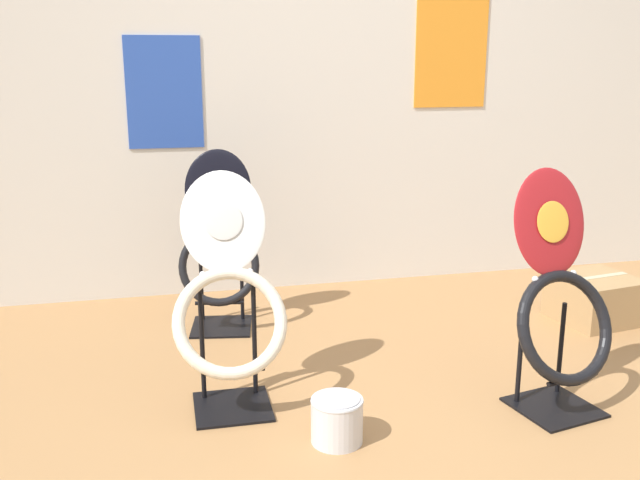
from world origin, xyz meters
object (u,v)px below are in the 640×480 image
toilet_seat_display_white_plain (229,307)px  toilet_seat_display_crimson_swirl (560,303)px  storage_box (595,298)px  toilet_seat_display_jazz_black (219,245)px  paint_can (337,418)px

toilet_seat_display_white_plain → toilet_seat_display_crimson_swirl: (1.15, -0.28, 0.02)m
toilet_seat_display_white_plain → toilet_seat_display_crimson_swirl: size_ratio=0.97×
storage_box → toilet_seat_display_white_plain: bearing=-165.1°
toilet_seat_display_jazz_black → paint_can: (0.27, -1.16, -0.32)m
paint_can → toilet_seat_display_white_plain: bearing=133.5°
paint_can → storage_box: 1.74m
paint_can → toilet_seat_display_jazz_black: bearing=103.4°
toilet_seat_display_white_plain → toilet_seat_display_jazz_black: 0.82m
toilet_seat_display_crimson_swirl → paint_can: toilet_seat_display_crimson_swirl is taller
toilet_seat_display_white_plain → storage_box: 1.93m
toilet_seat_display_crimson_swirl → toilet_seat_display_jazz_black: (-1.11, 1.10, -0.00)m
toilet_seat_display_crimson_swirl → paint_can: (-0.84, -0.06, -0.32)m
toilet_seat_display_white_plain → toilet_seat_display_jazz_black: size_ratio=1.01×
toilet_seat_display_crimson_swirl → paint_can: size_ratio=4.93×
toilet_seat_display_white_plain → toilet_seat_display_jazz_black: bearing=87.1°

